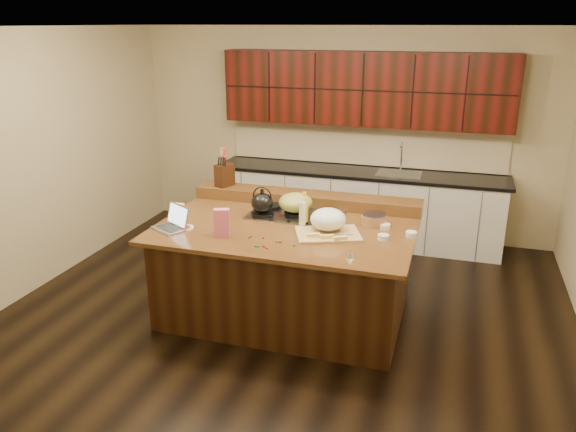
% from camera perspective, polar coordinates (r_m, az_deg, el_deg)
% --- Properties ---
extents(room, '(5.52, 5.02, 2.72)m').
position_cam_1_polar(room, '(5.15, -0.16, 3.51)').
color(room, black).
rests_on(room, ground).
extents(island, '(2.40, 1.60, 0.92)m').
position_cam_1_polar(island, '(5.46, -0.16, -5.49)').
color(island, black).
rests_on(island, ground).
extents(back_ledge, '(2.40, 0.30, 0.12)m').
position_cam_1_polar(back_ledge, '(5.90, 1.86, 1.79)').
color(back_ledge, black).
rests_on(back_ledge, island).
extents(cooktop, '(0.92, 0.52, 0.05)m').
position_cam_1_polar(cooktop, '(5.55, 0.76, 0.18)').
color(cooktop, gray).
rests_on(cooktop, island).
extents(back_counter, '(3.70, 0.66, 2.40)m').
position_cam_1_polar(back_counter, '(7.28, 7.36, 5.01)').
color(back_counter, silver).
rests_on(back_counter, ground).
extents(kettle, '(0.22, 0.22, 0.20)m').
position_cam_1_polar(kettle, '(5.48, -2.63, 1.32)').
color(kettle, black).
rests_on(kettle, cooktop).
extents(green_bowl, '(0.34, 0.34, 0.18)m').
position_cam_1_polar(green_bowl, '(5.51, 0.77, 1.37)').
color(green_bowl, olive).
rests_on(green_bowl, cooktop).
extents(laptop, '(0.39, 0.36, 0.21)m').
position_cam_1_polar(laptop, '(5.31, -11.60, -0.64)').
color(laptop, '#B7B7BC').
rests_on(laptop, island).
extents(oil_bottle, '(0.09, 0.09, 0.27)m').
position_cam_1_polar(oil_bottle, '(5.27, 1.67, 0.52)').
color(oil_bottle, yellow).
rests_on(oil_bottle, island).
extents(vinegar_bottle, '(0.08, 0.08, 0.25)m').
position_cam_1_polar(vinegar_bottle, '(5.20, 1.48, 0.12)').
color(vinegar_bottle, silver).
rests_on(vinegar_bottle, island).
extents(wooden_tray, '(0.67, 0.59, 0.23)m').
position_cam_1_polar(wooden_tray, '(5.08, 4.09, -0.68)').
color(wooden_tray, tan).
rests_on(wooden_tray, island).
extents(ramekin_a, '(0.11, 0.11, 0.04)m').
position_cam_1_polar(ramekin_a, '(5.13, 12.40, -1.81)').
color(ramekin_a, white).
rests_on(ramekin_a, island).
extents(ramekin_b, '(0.12, 0.12, 0.04)m').
position_cam_1_polar(ramekin_b, '(5.28, 9.81, -1.04)').
color(ramekin_b, white).
rests_on(ramekin_b, island).
extents(ramekin_c, '(0.12, 0.12, 0.04)m').
position_cam_1_polar(ramekin_c, '(5.01, 9.65, -2.13)').
color(ramekin_c, white).
rests_on(ramekin_c, island).
extents(strainer_bowl, '(0.25, 0.25, 0.09)m').
position_cam_1_polar(strainer_bowl, '(5.35, 8.72, -0.45)').
color(strainer_bowl, '#996B3F').
rests_on(strainer_bowl, island).
extents(kitchen_timer, '(0.09, 0.09, 0.07)m').
position_cam_1_polar(kitchen_timer, '(4.60, 6.34, -3.80)').
color(kitchen_timer, silver).
rests_on(kitchen_timer, island).
extents(pink_bag, '(0.15, 0.11, 0.25)m').
position_cam_1_polar(pink_bag, '(5.03, -6.74, -0.67)').
color(pink_bag, '#D26381').
rests_on(pink_bag, island).
extents(candy_plate, '(0.23, 0.23, 0.01)m').
position_cam_1_polar(candy_plate, '(5.30, -10.52, -1.19)').
color(candy_plate, white).
rests_on(candy_plate, island).
extents(package_box, '(0.10, 0.07, 0.14)m').
position_cam_1_polar(package_box, '(5.57, -11.02, 0.52)').
color(package_box, gold).
rests_on(package_box, island).
extents(utensil_crock, '(0.13, 0.13, 0.14)m').
position_cam_1_polar(utensil_crock, '(6.16, -6.44, 3.69)').
color(utensil_crock, white).
rests_on(utensil_crock, back_ledge).
extents(knife_block, '(0.19, 0.23, 0.24)m').
position_cam_1_polar(knife_block, '(6.15, -6.46, 4.15)').
color(knife_block, black).
rests_on(knife_block, back_ledge).
extents(gumdrop_0, '(0.02, 0.02, 0.02)m').
position_cam_1_polar(gumdrop_0, '(4.97, -2.53, -2.21)').
color(gumdrop_0, red).
rests_on(gumdrop_0, island).
extents(gumdrop_1, '(0.02, 0.02, 0.02)m').
position_cam_1_polar(gumdrop_1, '(4.80, -3.02, -3.04)').
color(gumdrop_1, '#198C26').
rests_on(gumdrop_1, island).
extents(gumdrop_2, '(0.02, 0.02, 0.02)m').
position_cam_1_polar(gumdrop_2, '(4.75, -2.15, -3.26)').
color(gumdrop_2, red).
rests_on(gumdrop_2, island).
extents(gumdrop_3, '(0.02, 0.02, 0.02)m').
position_cam_1_polar(gumdrop_3, '(4.89, -1.18, -2.59)').
color(gumdrop_3, '#198C26').
rests_on(gumdrop_3, island).
extents(gumdrop_4, '(0.02, 0.02, 0.02)m').
position_cam_1_polar(gumdrop_4, '(4.79, -2.49, -3.07)').
color(gumdrop_4, red).
rests_on(gumdrop_4, island).
extents(gumdrop_5, '(0.02, 0.02, 0.02)m').
position_cam_1_polar(gumdrop_5, '(4.80, -3.29, -3.05)').
color(gumdrop_5, '#198C26').
rests_on(gumdrop_5, island).
extents(gumdrop_6, '(0.02, 0.02, 0.02)m').
position_cam_1_polar(gumdrop_6, '(5.01, -3.82, -2.07)').
color(gumdrop_6, red).
rests_on(gumdrop_6, island).
extents(gumdrop_7, '(0.02, 0.02, 0.02)m').
position_cam_1_polar(gumdrop_7, '(4.80, 0.63, -2.98)').
color(gumdrop_7, '#198C26').
rests_on(gumdrop_7, island).
extents(gumdrop_8, '(0.02, 0.02, 0.02)m').
position_cam_1_polar(gumdrop_8, '(4.87, -0.79, -2.64)').
color(gumdrop_8, red).
rests_on(gumdrop_8, island).
extents(gumdrop_9, '(0.02, 0.02, 0.02)m').
position_cam_1_polar(gumdrop_9, '(4.99, -4.02, -2.18)').
color(gumdrop_9, '#198C26').
rests_on(gumdrop_9, island).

